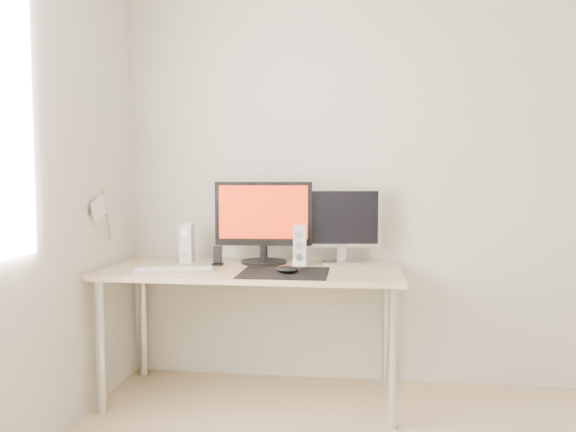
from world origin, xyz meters
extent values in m
plane|color=silver|center=(0.00, 1.75, 1.25)|extent=(3.50, 0.00, 3.50)
cube|color=black|center=(-0.74, 1.23, 0.73)|extent=(0.45, 0.40, 0.00)
ellipsoid|color=black|center=(-0.72, 1.20, 0.75)|extent=(0.11, 0.07, 0.04)
cube|color=#D1B587|center=(-0.93, 1.38, 0.71)|extent=(1.60, 0.70, 0.03)
cylinder|color=silver|center=(-1.67, 1.09, 0.35)|extent=(0.05, 0.05, 0.70)
cylinder|color=silver|center=(-0.19, 1.09, 0.35)|extent=(0.05, 0.05, 0.70)
cylinder|color=silver|center=(-1.67, 1.67, 0.35)|extent=(0.05, 0.05, 0.70)
cylinder|color=silver|center=(-0.19, 1.67, 0.35)|extent=(0.05, 0.05, 0.70)
cylinder|color=black|center=(-0.89, 1.54, 0.74)|extent=(0.28, 0.28, 0.02)
cylinder|color=black|center=(-0.89, 1.54, 0.81)|extent=(0.05, 0.05, 0.12)
cube|color=black|center=(-0.89, 1.53, 1.02)|extent=(0.55, 0.09, 0.36)
cube|color=#F7430D|center=(-0.89, 1.51, 1.03)|extent=(0.50, 0.04, 0.30)
cube|color=#B2B2B4|center=(-0.45, 1.59, 0.74)|extent=(0.24, 0.18, 0.01)
cube|color=#B0B0B3|center=(-0.45, 1.59, 0.80)|extent=(0.05, 0.05, 0.10)
cube|color=silver|center=(-0.45, 1.59, 0.99)|extent=(0.45, 0.09, 0.34)
cube|color=black|center=(-0.45, 1.57, 0.99)|extent=(0.41, 0.05, 0.30)
cube|color=white|center=(-1.34, 1.52, 0.84)|extent=(0.07, 0.08, 0.23)
cylinder|color=#B9B9BB|center=(-1.34, 1.48, 0.78)|extent=(0.04, 0.01, 0.04)
cylinder|color=silver|center=(-1.34, 1.48, 0.84)|extent=(0.04, 0.01, 0.04)
cylinder|color=silver|center=(-1.34, 1.48, 0.90)|extent=(0.04, 0.01, 0.04)
cube|color=white|center=(-0.68, 1.52, 0.84)|extent=(0.07, 0.08, 0.23)
cylinder|color=silver|center=(-0.68, 1.48, 0.78)|extent=(0.04, 0.01, 0.04)
cylinder|color=#AFAFB1|center=(-0.68, 1.48, 0.84)|extent=(0.04, 0.01, 0.04)
cylinder|color=silver|center=(-0.68, 1.48, 0.90)|extent=(0.04, 0.01, 0.04)
cube|color=#B4B5B7|center=(-1.32, 1.24, 0.73)|extent=(0.44, 0.20, 0.01)
cube|color=white|center=(-1.32, 1.24, 0.74)|extent=(0.41, 0.18, 0.01)
cube|color=black|center=(-1.14, 1.44, 0.74)|extent=(0.06, 0.05, 0.01)
cube|color=black|center=(-1.14, 1.44, 0.79)|extent=(0.05, 0.02, 0.10)
cylinder|color=#A57F54|center=(-1.72, 1.30, 1.02)|extent=(0.01, 0.10, 0.29)
cube|color=white|center=(-1.72, 1.21, 1.06)|extent=(0.00, 0.19, 0.15)
camera|label=1|loc=(-0.37, -1.60, 1.22)|focal=35.00mm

